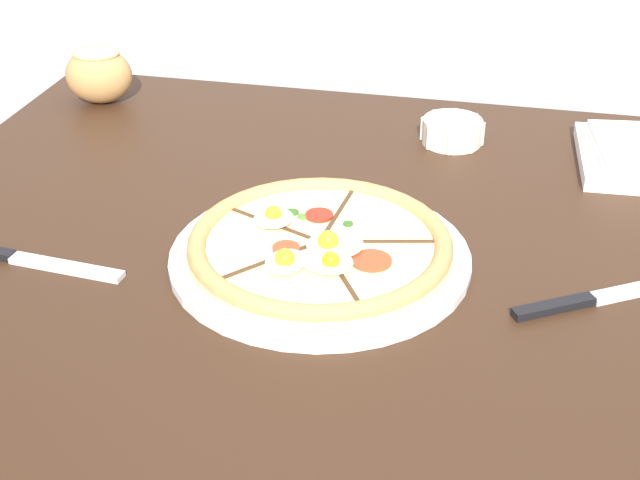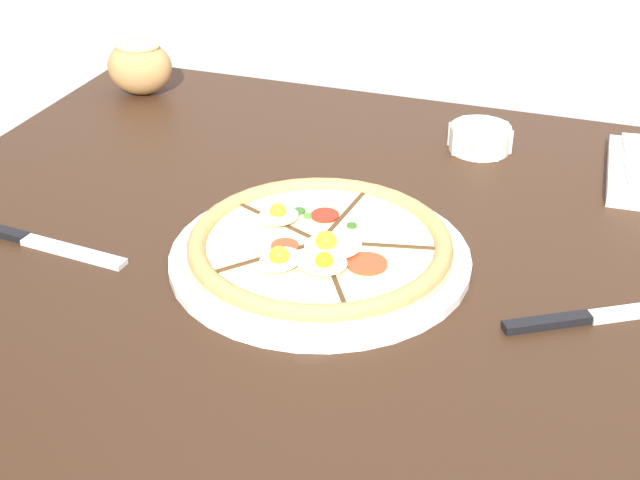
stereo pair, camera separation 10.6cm
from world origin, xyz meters
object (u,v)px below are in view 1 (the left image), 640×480
(dining_table, at_px, (393,308))
(bread_piece_mid, at_px, (99,73))
(ramekin_bowl, at_px, (452,130))
(knife_main, at_px, (604,296))
(pizza, at_px, (320,248))
(knife_spare, at_px, (25,259))

(dining_table, distance_m, bread_piece_mid, 0.68)
(ramekin_bowl, relative_size, knife_main, 0.47)
(dining_table, xyz_separation_m, knife_main, (0.25, -0.07, 0.10))
(dining_table, distance_m, pizza, 0.16)
(dining_table, xyz_separation_m, pizza, (-0.08, -0.06, 0.12))
(ramekin_bowl, bearing_deg, knife_spare, -135.57)
(pizza, distance_m, knife_spare, 0.36)
(bread_piece_mid, height_order, knife_spare, bread_piece_mid)
(pizza, height_order, knife_spare, pizza)
(dining_table, height_order, pizza, pizza)
(bread_piece_mid, distance_m, knife_main, 0.91)
(dining_table, distance_m, knife_main, 0.28)
(ramekin_bowl, height_order, bread_piece_mid, bread_piece_mid)
(pizza, bearing_deg, ramekin_bowl, 72.22)
(ramekin_bowl, distance_m, bread_piece_mid, 0.60)
(knife_main, xyz_separation_m, knife_spare, (-0.68, -0.07, 0.00))
(dining_table, bearing_deg, knife_main, -15.86)
(ramekin_bowl, bearing_deg, bread_piece_mid, 176.50)
(knife_spare, bearing_deg, pizza, 17.81)
(dining_table, relative_size, bread_piece_mid, 10.63)
(bread_piece_mid, bearing_deg, knife_spare, -75.71)
(pizza, bearing_deg, knife_main, -1.39)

